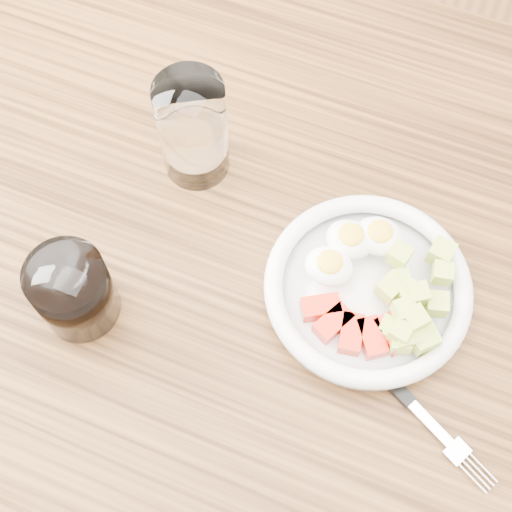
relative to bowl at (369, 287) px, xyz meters
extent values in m
plane|color=brown|center=(-0.11, -0.03, -0.79)|extent=(4.00, 4.00, 0.00)
cube|color=brown|center=(-0.76, 0.32, -0.42)|extent=(0.07, 0.07, 0.73)
cube|color=brown|center=(-0.11, -0.03, -0.04)|extent=(1.50, 0.90, 0.04)
cylinder|color=white|center=(0.00, 0.00, -0.01)|extent=(0.21, 0.21, 0.01)
torus|color=white|center=(0.00, 0.00, 0.00)|extent=(0.22, 0.22, 0.02)
cube|color=red|center=(-0.04, -0.04, 0.00)|extent=(0.05, 0.04, 0.02)
cube|color=red|center=(-0.02, -0.05, 0.00)|extent=(0.04, 0.05, 0.02)
cube|color=red|center=(0.00, -0.06, 0.00)|extent=(0.03, 0.04, 0.02)
cube|color=red|center=(0.02, -0.05, 0.00)|extent=(0.04, 0.04, 0.02)
cube|color=red|center=(0.04, -0.04, 0.00)|extent=(0.04, 0.04, 0.02)
ellipsoid|color=white|center=(-0.04, 0.04, 0.01)|extent=(0.05, 0.04, 0.03)
ellipsoid|color=yellow|center=(-0.04, 0.04, 0.02)|extent=(0.03, 0.03, 0.01)
ellipsoid|color=white|center=(-0.01, 0.05, 0.01)|extent=(0.05, 0.04, 0.03)
ellipsoid|color=yellow|center=(-0.01, 0.05, 0.02)|extent=(0.03, 0.03, 0.01)
ellipsoid|color=white|center=(-0.05, 0.00, 0.01)|extent=(0.05, 0.04, 0.03)
ellipsoid|color=yellow|center=(-0.05, 0.00, 0.02)|extent=(0.03, 0.03, 0.01)
cube|color=#BEC94D|center=(0.04, -0.04, 0.01)|extent=(0.02, 0.02, 0.02)
cube|color=#BEC94D|center=(0.04, -0.02, 0.02)|extent=(0.03, 0.03, 0.02)
cube|color=#BEC94D|center=(0.02, 0.00, 0.02)|extent=(0.03, 0.03, 0.02)
cube|color=#BEC94D|center=(0.06, 0.03, 0.02)|extent=(0.02, 0.02, 0.02)
cube|color=#BEC94D|center=(0.07, -0.04, 0.01)|extent=(0.03, 0.03, 0.02)
cube|color=#BEC94D|center=(0.05, 0.00, 0.02)|extent=(0.03, 0.03, 0.02)
cube|color=#BEC94D|center=(0.03, 0.01, 0.01)|extent=(0.02, 0.02, 0.02)
cube|color=#BEC94D|center=(0.06, -0.04, 0.01)|extent=(0.03, 0.03, 0.02)
cube|color=#BEC94D|center=(0.07, 0.00, 0.02)|extent=(0.03, 0.03, 0.02)
cube|color=#BEC94D|center=(0.02, 0.04, 0.02)|extent=(0.02, 0.02, 0.02)
cube|color=#BEC94D|center=(0.05, -0.04, 0.01)|extent=(0.03, 0.03, 0.02)
cube|color=#BEC94D|center=(0.04, 0.00, 0.02)|extent=(0.03, 0.03, 0.02)
cube|color=#BEC94D|center=(0.05, -0.05, 0.01)|extent=(0.02, 0.02, 0.02)
cube|color=#BEC94D|center=(0.04, -0.04, 0.02)|extent=(0.02, 0.02, 0.02)
cube|color=#BEC94D|center=(0.06, 0.06, 0.02)|extent=(0.03, 0.03, 0.02)
cube|color=#BEC94D|center=(0.05, -0.03, 0.02)|extent=(0.03, 0.03, 0.02)
cube|color=#BEC94D|center=(0.03, -0.03, 0.00)|extent=(0.02, 0.02, 0.02)
cube|color=black|center=(0.03, -0.07, -0.02)|extent=(0.09, 0.06, 0.01)
cube|color=silver|center=(0.10, -0.11, -0.02)|extent=(0.05, 0.03, 0.00)
cube|color=silver|center=(0.13, -0.12, -0.02)|extent=(0.03, 0.03, 0.00)
cylinder|color=silver|center=(0.15, -0.14, -0.02)|extent=(0.03, 0.02, 0.00)
cylinder|color=silver|center=(0.15, -0.14, -0.02)|extent=(0.03, 0.02, 0.00)
cylinder|color=silver|center=(0.16, -0.13, -0.02)|extent=(0.03, 0.02, 0.00)
cylinder|color=silver|center=(0.16, -0.13, -0.02)|extent=(0.03, 0.02, 0.00)
cylinder|color=white|center=(-0.23, 0.08, 0.05)|extent=(0.07, 0.07, 0.13)
cylinder|color=white|center=(-0.27, -0.13, 0.03)|extent=(0.08, 0.08, 0.09)
cylinder|color=black|center=(-0.27, -0.13, 0.02)|extent=(0.07, 0.07, 0.08)
camera|label=1|loc=(0.00, -0.30, 0.68)|focal=50.00mm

